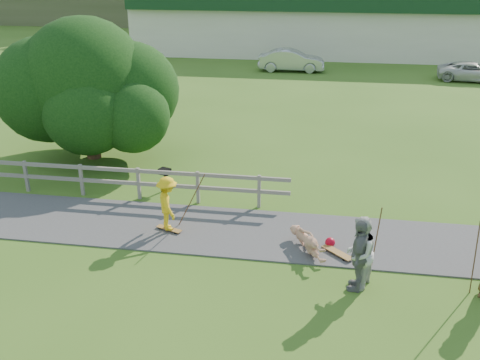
{
  "coord_description": "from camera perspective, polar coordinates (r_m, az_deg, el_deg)",
  "views": [
    {
      "loc": [
        3.9,
        -12.14,
        7.42
      ],
      "look_at": [
        1.59,
        2.0,
        1.45
      ],
      "focal_mm": 40.0,
      "sensor_mm": 36.0,
      "label": 1
    }
  ],
  "objects": [
    {
      "name": "skater_fallen",
      "position": [
        14.7,
        7.27,
        -6.53
      ],
      "size": [
        1.67,
        1.16,
        0.61
      ],
      "primitive_type": "imported",
      "rotation": [
        0.0,
        0.0,
        0.5
      ],
      "color": "tan",
      "rests_on": "ground"
    },
    {
      "name": "bbq",
      "position": [
        18.47,
        -7.98,
        0.04
      ],
      "size": [
        0.45,
        0.4,
        0.8
      ],
      "primitive_type": null,
      "rotation": [
        0.0,
        0.0,
        -0.36
      ],
      "color": "black",
      "rests_on": "ground"
    },
    {
      "name": "longboard_fallen",
      "position": [
        14.75,
        10.33,
        -7.76
      ],
      "size": [
        0.88,
        0.85,
        0.11
      ],
      "primitive_type": null,
      "rotation": [
        0.0,
        0.0,
        -0.76
      ],
      "color": "brown",
      "rests_on": "ground"
    },
    {
      "name": "ground",
      "position": [
        14.75,
        -7.45,
        -7.79
      ],
      "size": [
        260.0,
        260.0,
        0.0
      ],
      "primitive_type": "plane",
      "color": "#38621C",
      "rests_on": "ground"
    },
    {
      "name": "path",
      "position": [
        16.0,
        -5.96,
        -5.07
      ],
      "size": [
        34.0,
        3.0,
        0.04
      ],
      "primitive_type": "cube",
      "color": "#3E3E40",
      "rests_on": "ground"
    },
    {
      "name": "helmet",
      "position": [
        15.09,
        9.58,
        -6.58
      ],
      "size": [
        0.28,
        0.28,
        0.28
      ],
      "primitive_type": "sphere",
      "color": "#AB061D",
      "rests_on": "ground"
    },
    {
      "name": "spectator_a",
      "position": [
        13.11,
        12.63,
        -7.65
      ],
      "size": [
        0.98,
        1.1,
        1.87
      ],
      "primitive_type": "imported",
      "rotation": [
        0.0,
        0.0,
        4.36
      ],
      "color": "beige",
      "rests_on": "ground"
    },
    {
      "name": "pole_rider",
      "position": [
        15.65,
        -5.22,
        -1.86
      ],
      "size": [
        0.03,
        0.03,
        1.93
      ],
      "primitive_type": "cylinder",
      "color": "#513320",
      "rests_on": "ground"
    },
    {
      "name": "pole_spec_right",
      "position": [
        13.71,
        23.77,
        -7.58
      ],
      "size": [
        0.03,
        0.03,
        1.94
      ],
      "primitive_type": "cylinder",
      "color": "#513320",
      "rests_on": "ground"
    },
    {
      "name": "pole_spec_left",
      "position": [
        13.54,
        14.26,
        -6.57
      ],
      "size": [
        0.03,
        0.03,
        1.96
      ],
      "primitive_type": "cylinder",
      "color": "#513320",
      "rests_on": "ground"
    },
    {
      "name": "spectator_b",
      "position": [
        13.06,
        12.61,
        -7.83
      ],
      "size": [
        0.66,
        1.15,
        1.84
      ],
      "primitive_type": "imported",
      "rotation": [
        0.0,
        0.0,
        4.51
      ],
      "color": "slate",
      "rests_on": "ground"
    },
    {
      "name": "fence",
      "position": [
        18.86,
        -18.3,
        0.62
      ],
      "size": [
        15.05,
        0.1,
        1.1
      ],
      "color": "#6A655D",
      "rests_on": "ground"
    },
    {
      "name": "car_white",
      "position": [
        38.38,
        23.55,
        10.54
      ],
      "size": [
        4.59,
        2.59,
        1.21
      ],
      "primitive_type": "imported",
      "rotation": [
        0.0,
        0.0,
        1.43
      ],
      "color": "silver",
      "rests_on": "ground"
    },
    {
      "name": "strip_mall",
      "position": [
        47.33,
        9.73,
        16.43
      ],
      "size": [
        32.5,
        10.75,
        5.1
      ],
      "color": "beige",
      "rests_on": "ground"
    },
    {
      "name": "longboard_rider",
      "position": [
        15.86,
        -7.57,
        -5.32
      ],
      "size": [
        0.83,
        0.47,
        0.09
      ],
      "primitive_type": null,
      "rotation": [
        0.0,
        0.0,
        -0.36
      ],
      "color": "brown",
      "rests_on": "ground"
    },
    {
      "name": "tree",
      "position": [
        21.68,
        -15.83,
        7.64
      ],
      "size": [
        7.67,
        7.67,
        4.27
      ],
      "primitive_type": null,
      "color": "black",
      "rests_on": "ground"
    },
    {
      "name": "car_silver",
      "position": [
        38.68,
        5.5,
        12.59
      ],
      "size": [
        4.65,
        1.73,
        1.52
      ],
      "primitive_type": "imported",
      "rotation": [
        0.0,
        0.0,
        1.6
      ],
      "color": "#ACAFB4",
      "rests_on": "ground"
    },
    {
      "name": "skater_rider",
      "position": [
        15.52,
        -7.71,
        -2.84
      ],
      "size": [
        1.03,
        1.2,
        1.61
      ],
      "primitive_type": "imported",
      "rotation": [
        0.0,
        0.0,
        2.09
      ],
      "color": "yellow",
      "rests_on": "ground"
    }
  ]
}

